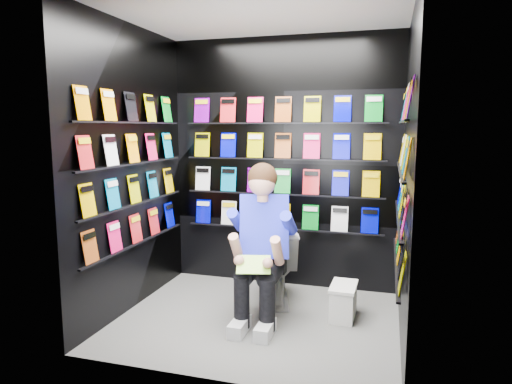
# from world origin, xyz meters

# --- Properties ---
(floor) EXTENTS (2.40, 2.40, 0.00)m
(floor) POSITION_xyz_m (0.00, 0.00, 0.00)
(floor) COLOR slate
(floor) RESTS_ON ground
(ceiling) EXTENTS (2.40, 2.40, 0.00)m
(ceiling) POSITION_xyz_m (0.00, 0.00, 2.60)
(ceiling) COLOR white
(ceiling) RESTS_ON floor
(wall_back) EXTENTS (2.40, 0.04, 2.60)m
(wall_back) POSITION_xyz_m (0.00, 1.00, 1.30)
(wall_back) COLOR black
(wall_back) RESTS_ON floor
(wall_front) EXTENTS (2.40, 0.04, 2.60)m
(wall_front) POSITION_xyz_m (0.00, -1.00, 1.30)
(wall_front) COLOR black
(wall_front) RESTS_ON floor
(wall_left) EXTENTS (0.04, 2.00, 2.60)m
(wall_left) POSITION_xyz_m (-1.20, 0.00, 1.30)
(wall_left) COLOR black
(wall_left) RESTS_ON floor
(wall_right) EXTENTS (0.04, 2.00, 2.60)m
(wall_right) POSITION_xyz_m (1.20, 0.00, 1.30)
(wall_right) COLOR black
(wall_right) RESTS_ON floor
(comics_back) EXTENTS (2.10, 0.06, 1.37)m
(comics_back) POSITION_xyz_m (0.00, 0.97, 1.31)
(comics_back) COLOR #EA135F
(comics_back) RESTS_ON wall_back
(comics_left) EXTENTS (0.06, 1.70, 1.37)m
(comics_left) POSITION_xyz_m (-1.17, 0.00, 1.31)
(comics_left) COLOR #EA135F
(comics_left) RESTS_ON wall_left
(comics_right) EXTENTS (0.06, 1.70, 1.37)m
(comics_right) POSITION_xyz_m (1.17, 0.00, 1.31)
(comics_right) COLOR #EA135F
(comics_right) RESTS_ON wall_right
(toilet) EXTENTS (0.60, 0.83, 0.73)m
(toilet) POSITION_xyz_m (0.04, 0.49, 0.37)
(toilet) COLOR white
(toilet) RESTS_ON floor
(longbox) EXTENTS (0.21, 0.37, 0.27)m
(longbox) POSITION_xyz_m (0.72, 0.27, 0.14)
(longbox) COLOR silver
(longbox) RESTS_ON floor
(longbox_lid) EXTENTS (0.23, 0.39, 0.03)m
(longbox_lid) POSITION_xyz_m (0.72, 0.27, 0.29)
(longbox_lid) COLOR silver
(longbox_lid) RESTS_ON longbox
(reader) EXTENTS (0.76, 0.95, 1.53)m
(reader) POSITION_xyz_m (0.04, 0.11, 0.80)
(reader) COLOR #262BC9
(reader) RESTS_ON toilet
(held_comic) EXTENTS (0.31, 0.22, 0.12)m
(held_comic) POSITION_xyz_m (0.04, -0.24, 0.58)
(held_comic) COLOR green
(held_comic) RESTS_ON reader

